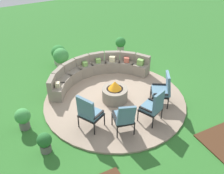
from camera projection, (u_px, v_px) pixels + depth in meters
name	position (u px, v px, depth m)	size (l,w,h in m)	color
ground_plane	(115.00, 101.00, 8.89)	(24.00, 24.00, 0.00)	#2D6B28
patio_circle	(115.00, 101.00, 8.88)	(4.62, 4.62, 0.06)	gray
fire_pit	(115.00, 93.00, 8.70)	(0.83, 0.83, 0.73)	gray
curved_stone_bench	(96.00, 71.00, 9.82)	(3.93, 1.52, 0.74)	gray
lounge_chair_front_left	(89.00, 112.00, 7.44)	(0.76, 0.79, 1.14)	black
lounge_chair_front_right	(124.00, 117.00, 7.33)	(0.65, 0.69, 1.03)	black
lounge_chair_back_left	(153.00, 106.00, 7.69)	(0.74, 0.74, 1.08)	black
lounge_chair_back_right	(163.00, 89.00, 8.40)	(0.78, 0.82, 1.11)	black
potted_plant_0	(23.00, 118.00, 7.63)	(0.45, 0.45, 0.67)	#605B56
potted_plant_1	(45.00, 142.00, 6.93)	(0.39, 0.39, 0.58)	#605B56
potted_plant_2	(59.00, 54.00, 10.82)	(0.58, 0.58, 0.78)	#A89E8E
potted_plant_3	(120.00, 44.00, 11.69)	(0.45, 0.45, 0.68)	#A89E8E
potted_plant_4	(61.00, 58.00, 10.42)	(0.61, 0.61, 0.86)	#A89E8E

